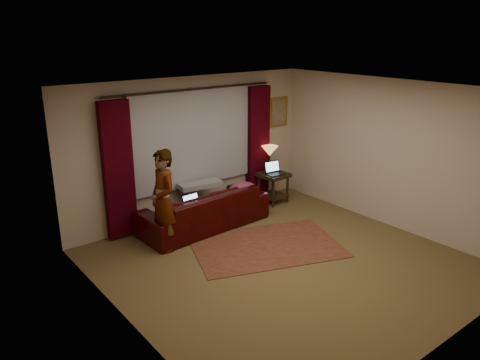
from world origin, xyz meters
The scene contains 20 objects.
floor centered at (0.00, 0.00, -0.01)m, with size 5.00×5.00×0.01m, color brown.
ceiling centered at (0.00, 0.00, 2.60)m, with size 5.00×5.00×0.02m, color silver.
wall_back centered at (0.00, 2.50, 1.30)m, with size 5.00×0.02×2.60m, color #C3B29C.
wall_front centered at (0.00, -2.50, 1.30)m, with size 5.00×0.02×2.60m, color #C3B29C.
wall_left centered at (-2.50, 0.00, 1.30)m, with size 0.02×5.00×2.60m, color #C3B29C.
wall_right centered at (2.50, 0.00, 1.30)m, with size 0.02×5.00×2.60m, color #C3B29C.
sheer_curtain centered at (0.00, 2.44, 1.50)m, with size 2.50×0.05×1.80m, color #9FA0A7.
drape_left centered at (-1.50, 2.39, 1.18)m, with size 0.50×0.14×2.30m, color #35010A.
drape_right centered at (1.50, 2.39, 1.18)m, with size 0.50×0.14×2.30m, color #35010A.
curtain_rod centered at (0.00, 2.39, 2.38)m, with size 0.04×0.04×3.40m, color black.
picture_frame centered at (2.10, 2.47, 1.75)m, with size 0.50×0.04×0.60m, color #B4842E.
sofa centered at (-0.18, 1.88, 0.47)m, with size 2.35×1.02×0.95m, color black.
throw_blanket centered at (-0.06, 2.18, 0.95)m, with size 0.78×0.31×0.09m, color gray.
clothing_pile centered at (0.60, 1.76, 0.59)m, with size 0.52×0.40×0.22m, color #75334C.
laptop_sofa centered at (-0.49, 1.69, 0.59)m, with size 0.33×0.36×0.24m, color black, non-canonical shape.
area_rug centered at (0.18, 0.60, 0.01)m, with size 2.36×1.57×0.01m, color brown.
end_table centered at (1.63, 2.05, 0.31)m, with size 0.54×0.54×0.62m, color black.
tiffany_lamp centered at (1.64, 2.19, 0.88)m, with size 0.33×0.33×0.53m, color olive, non-canonical shape.
laptop_table centered at (1.61, 1.97, 0.74)m, with size 0.35×0.38×0.25m, color black, non-canonical shape.
person centered at (-1.16, 1.54, 0.82)m, with size 0.48×0.48×1.65m, color gray.
Camera 1 is at (-4.46, -4.58, 3.40)m, focal length 35.00 mm.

